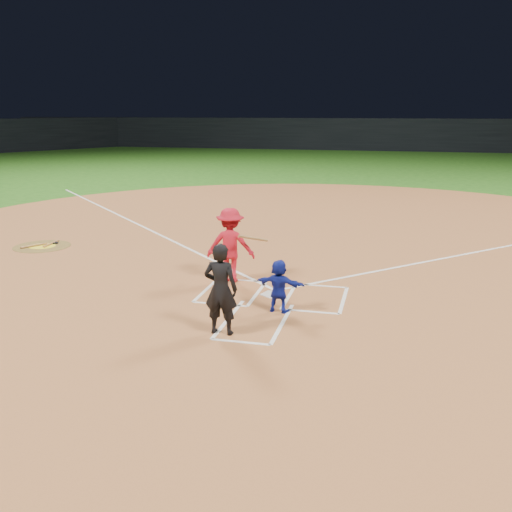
% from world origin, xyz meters
% --- Properties ---
extents(ground, '(120.00, 120.00, 0.00)m').
position_xyz_m(ground, '(0.00, 0.00, 0.00)').
color(ground, '#235A16').
rests_on(ground, ground).
extents(home_plate_dirt, '(28.00, 28.00, 0.01)m').
position_xyz_m(home_plate_dirt, '(0.00, 6.00, 0.01)').
color(home_plate_dirt, '#9C5D33').
rests_on(home_plate_dirt, ground).
extents(stadium_wall_far, '(80.00, 1.20, 3.20)m').
position_xyz_m(stadium_wall_far, '(0.00, 48.00, 1.60)').
color(stadium_wall_far, black).
rests_on(stadium_wall_far, ground).
extents(home_plate, '(0.60, 0.60, 0.02)m').
position_xyz_m(home_plate, '(0.00, 0.00, 0.02)').
color(home_plate, silver).
rests_on(home_plate, home_plate_dirt).
extents(on_deck_circle, '(1.70, 1.70, 0.01)m').
position_xyz_m(on_deck_circle, '(-7.86, 2.90, 0.02)').
color(on_deck_circle, brown).
rests_on(on_deck_circle, home_plate_dirt).
extents(on_deck_logo, '(0.80, 0.80, 0.00)m').
position_xyz_m(on_deck_logo, '(-7.86, 2.90, 0.02)').
color(on_deck_logo, yellow).
rests_on(on_deck_logo, on_deck_circle).
extents(on_deck_bat_a, '(0.10, 0.84, 0.06)m').
position_xyz_m(on_deck_bat_a, '(-7.71, 3.15, 0.05)').
color(on_deck_bat_a, '#A56D3C').
rests_on(on_deck_bat_a, on_deck_circle).
extents(on_deck_bat_b, '(0.48, 0.76, 0.06)m').
position_xyz_m(on_deck_bat_b, '(-8.06, 2.80, 0.05)').
color(on_deck_bat_b, olive).
rests_on(on_deck_bat_b, on_deck_circle).
extents(bat_weight_donut, '(0.19, 0.19, 0.05)m').
position_xyz_m(bat_weight_donut, '(-7.66, 3.30, 0.05)').
color(bat_weight_donut, black).
rests_on(bat_weight_donut, on_deck_circle).
extents(catcher, '(1.07, 0.49, 1.11)m').
position_xyz_m(catcher, '(0.35, -1.05, 0.57)').
color(catcher, '#122098').
rests_on(catcher, home_plate_dirt).
extents(umpire, '(0.64, 0.43, 1.74)m').
position_xyz_m(umpire, '(-0.46, -2.47, 0.88)').
color(umpire, black).
rests_on(umpire, home_plate_dirt).
extents(chalk_markings, '(28.35, 17.32, 0.01)m').
position_xyz_m(chalk_markings, '(0.00, 5.29, 0.01)').
color(chalk_markings, white).
rests_on(chalk_markings, home_plate_dirt).
extents(batter_at_plate, '(1.51, 0.90, 1.81)m').
position_xyz_m(batter_at_plate, '(-1.22, 0.79, 0.92)').
color(batter_at_plate, red).
rests_on(batter_at_plate, home_plate_dirt).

